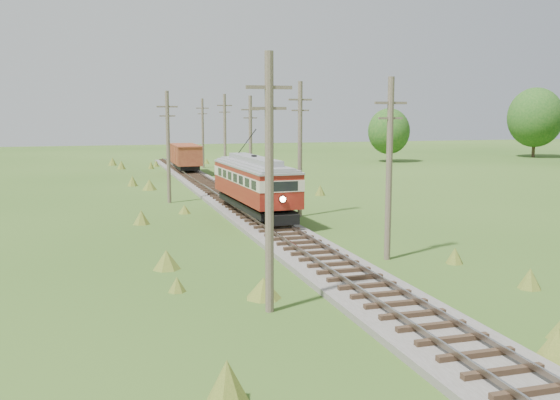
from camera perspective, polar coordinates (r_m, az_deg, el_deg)
name	(u,v)px	position (r m, az deg, el deg)	size (l,w,h in m)	color
railbed_main	(243,209)	(44.10, -3.36, -0.84)	(3.60, 96.00, 0.57)	#605B54
streetcar	(254,181)	(40.75, -2.38, 1.75)	(3.14, 11.83, 5.37)	black
gondola	(186,156)	(72.14, -8.62, 4.02)	(2.81, 8.37, 2.77)	black
gravel_pile	(243,178)	(61.23, -3.43, 2.05)	(3.67, 3.89, 1.33)	gray
utility_pole_r_2	(389,167)	(29.66, 9.96, 2.98)	(1.60, 0.30, 8.60)	brown
utility_pole_r_3	(300,148)	(41.62, 1.84, 4.79)	(1.60, 0.30, 9.00)	brown
utility_pole_r_4	(250,143)	(54.07, -2.72, 5.20)	(1.60, 0.30, 8.40)	brown
utility_pole_r_5	(225,135)	(66.82, -5.06, 5.93)	(1.60, 0.30, 8.90)	brown
utility_pole_r_6	(203,132)	(79.57, -7.07, 6.15)	(1.60, 0.30, 8.70)	brown
utility_pole_l_a	(269,181)	(21.35, -0.99, 1.73)	(1.60, 0.30, 9.00)	brown
utility_pole_l_b	(168,146)	(48.81, -10.19, 4.90)	(1.60, 0.30, 8.60)	brown
tree_right_5	(535,117)	(105.54, 22.30, 7.00)	(8.40, 8.40, 10.82)	#38281C
tree_mid_b	(389,131)	(89.83, 9.92, 6.21)	(5.88, 5.88, 7.57)	#38281C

